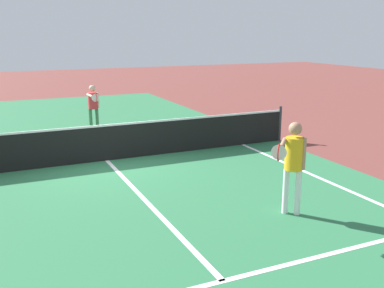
{
  "coord_description": "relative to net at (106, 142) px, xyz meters",
  "views": [
    {
      "loc": [
        -2.61,
        -11.14,
        3.27
      ],
      "look_at": [
        1.12,
        -2.92,
        1.0
      ],
      "focal_mm": 41.8,
      "sensor_mm": 36.0,
      "label": 1
    }
  ],
  "objects": [
    {
      "name": "court_surface_inbounds",
      "position": [
        0.0,
        0.0,
        -0.49
      ],
      "size": [
        10.62,
        24.4,
        0.0
      ],
      "primitive_type": "cube",
      "color": "#2D7247",
      "rests_on": "ground_plane"
    },
    {
      "name": "net",
      "position": [
        0.0,
        0.0,
        0.0
      ],
      "size": [
        10.92,
        0.09,
        1.07
      ],
      "color": "#33383D",
      "rests_on": "ground_plane"
    },
    {
      "name": "ground_plane",
      "position": [
        0.0,
        0.0,
        -0.49
      ],
      "size": [
        60.0,
        60.0,
        0.0
      ],
      "primitive_type": "plane",
      "color": "brown"
    },
    {
      "name": "line_service_near",
      "position": [
        0.0,
        -6.4,
        -0.49
      ],
      "size": [
        8.22,
        0.1,
        0.01
      ],
      "primitive_type": "cube",
      "color": "white",
      "rests_on": "ground_plane"
    },
    {
      "name": "line_center_service",
      "position": [
        0.0,
        -3.2,
        -0.49
      ],
      "size": [
        0.1,
        6.4,
        0.01
      ],
      "primitive_type": "cube",
      "color": "white",
      "rests_on": "ground_plane"
    },
    {
      "name": "player_far",
      "position": [
        0.5,
        3.68,
        0.47
      ],
      "size": [
        0.43,
        1.18,
        1.56
      ],
      "color": "#3F7247",
      "rests_on": "ground_plane"
    },
    {
      "name": "player_near",
      "position": [
        2.22,
        -4.89,
        0.59
      ],
      "size": [
        1.02,
        0.85,
        1.73
      ],
      "color": "white",
      "rests_on": "ground_plane"
    }
  ]
}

